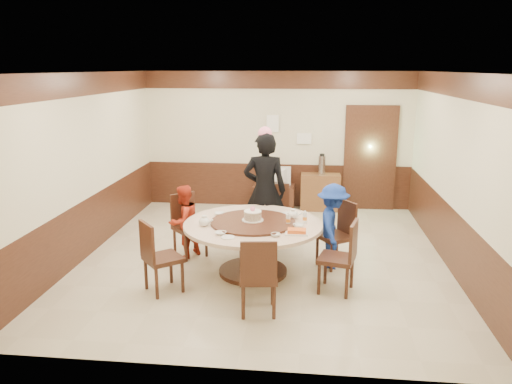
# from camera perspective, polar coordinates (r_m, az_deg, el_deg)

# --- Properties ---
(room) EXTENTS (6.00, 6.04, 2.84)m
(room) POSITION_cam_1_polar(r_m,az_deg,el_deg) (7.53, 1.02, 0.29)
(room) COLOR beige
(room) RESTS_ON ground
(banquet_table) EXTENTS (1.95, 1.95, 0.78)m
(banquet_table) POSITION_cam_1_polar(r_m,az_deg,el_deg) (7.07, -0.35, -5.25)
(banquet_table) COLOR #3B1D12
(banquet_table) RESTS_ON ground
(chair_0) EXTENTS (0.61, 0.61, 0.97)m
(chair_0) POSITION_cam_1_polar(r_m,az_deg,el_deg) (7.51, 9.10, -6.09)
(chair_0) COLOR #3B1D12
(chair_0) RESTS_ON ground
(chair_1) EXTENTS (0.51, 0.52, 0.97)m
(chair_1) POSITION_cam_1_polar(r_m,az_deg,el_deg) (8.37, 2.49, -3.81)
(chair_1) COLOR #3B1D12
(chair_1) RESTS_ON ground
(chair_2) EXTENTS (0.62, 0.62, 0.97)m
(chair_2) POSITION_cam_1_polar(r_m,az_deg,el_deg) (7.88, -7.61, -5.08)
(chair_2) COLOR #3B1D12
(chair_2) RESTS_ON ground
(chair_3) EXTENTS (0.62, 0.62, 0.97)m
(chair_3) POSITION_cam_1_polar(r_m,az_deg,el_deg) (6.71, -10.68, -8.68)
(chair_3) COLOR #3B1D12
(chair_3) RESTS_ON ground
(chair_4) EXTENTS (0.49, 0.50, 0.97)m
(chair_4) POSITION_cam_1_polar(r_m,az_deg,el_deg) (6.05, 0.27, -11.04)
(chair_4) COLOR #3B1D12
(chair_4) RESTS_ON ground
(chair_5) EXTENTS (0.54, 0.54, 0.97)m
(chair_5) POSITION_cam_1_polar(r_m,az_deg,el_deg) (6.68, 9.32, -8.73)
(chair_5) COLOR #3B1D12
(chair_5) RESTS_ON ground
(person_standing) EXTENTS (0.71, 0.48, 1.89)m
(person_standing) POSITION_cam_1_polar(r_m,az_deg,el_deg) (8.00, 1.01, 0.12)
(person_standing) COLOR black
(person_standing) RESTS_ON ground
(person_red) EXTENTS (0.66, 0.70, 1.14)m
(person_red) POSITION_cam_1_polar(r_m,az_deg,el_deg) (7.75, -8.28, -3.37)
(person_red) COLOR #B22D17
(person_red) RESTS_ON ground
(person_blue) EXTENTS (0.49, 0.82, 1.25)m
(person_blue) POSITION_cam_1_polar(r_m,az_deg,el_deg) (7.35, 8.75, -3.89)
(person_blue) COLOR navy
(person_blue) RESTS_ON ground
(birthday_cake) EXTENTS (0.31, 0.31, 0.20)m
(birthday_cake) POSITION_cam_1_polar(r_m,az_deg,el_deg) (7.01, -0.38, -2.70)
(birthday_cake) COLOR white
(birthday_cake) RESTS_ON banquet_table
(teapot_left) EXTENTS (0.17, 0.15, 0.13)m
(teapot_left) POSITION_cam_1_polar(r_m,az_deg,el_deg) (6.90, -5.94, -3.39)
(teapot_left) COLOR white
(teapot_left) RESTS_ON banquet_table
(teapot_right) EXTENTS (0.17, 0.15, 0.13)m
(teapot_right) POSITION_cam_1_polar(r_m,az_deg,el_deg) (7.20, 4.27, -2.62)
(teapot_right) COLOR white
(teapot_right) RESTS_ON banquet_table
(bowl_0) EXTENTS (0.14, 0.14, 0.03)m
(bowl_0) POSITION_cam_1_polar(r_m,az_deg,el_deg) (7.40, -4.20, -2.49)
(bowl_0) COLOR white
(bowl_0) RESTS_ON banquet_table
(bowl_1) EXTENTS (0.13, 0.13, 0.04)m
(bowl_1) POSITION_cam_1_polar(r_m,az_deg,el_deg) (6.47, 2.24, -4.91)
(bowl_1) COLOR white
(bowl_1) RESTS_ON banquet_table
(bowl_2) EXTENTS (0.15, 0.15, 0.04)m
(bowl_2) POSITION_cam_1_polar(r_m,az_deg,el_deg) (6.55, -4.06, -4.72)
(bowl_2) COLOR white
(bowl_2) RESTS_ON banquet_table
(bowl_3) EXTENTS (0.15, 0.15, 0.05)m
(bowl_3) POSITION_cam_1_polar(r_m,az_deg,el_deg) (6.84, 4.87, -3.86)
(bowl_3) COLOR white
(bowl_3) RESTS_ON banquet_table
(saucer_near) EXTENTS (0.18, 0.18, 0.01)m
(saucer_near) POSITION_cam_1_polar(r_m,az_deg,el_deg) (6.42, -3.23, -5.19)
(saucer_near) COLOR white
(saucer_near) RESTS_ON banquet_table
(saucer_far) EXTENTS (0.18, 0.18, 0.01)m
(saucer_far) POSITION_cam_1_polar(r_m,az_deg,el_deg) (7.44, 3.53, -2.47)
(saucer_far) COLOR white
(saucer_far) RESTS_ON banquet_table
(shrimp_platter) EXTENTS (0.30, 0.20, 0.06)m
(shrimp_platter) POSITION_cam_1_polar(r_m,az_deg,el_deg) (6.58, 4.69, -4.55)
(shrimp_platter) COLOR white
(shrimp_platter) RESTS_ON banquet_table
(bottle_0) EXTENTS (0.06, 0.06, 0.16)m
(bottle_0) POSITION_cam_1_polar(r_m,az_deg,el_deg) (6.90, 3.69, -3.18)
(bottle_0) COLOR white
(bottle_0) RESTS_ON banquet_table
(bottle_1) EXTENTS (0.06, 0.06, 0.16)m
(bottle_1) POSITION_cam_1_polar(r_m,az_deg,el_deg) (7.01, 5.60, -2.94)
(bottle_1) COLOR white
(bottle_1) RESTS_ON banquet_table
(tv_stand) EXTENTS (0.85, 0.45, 0.50)m
(tv_stand) POSITION_cam_1_polar(r_m,az_deg,el_deg) (10.38, 2.05, -0.56)
(tv_stand) COLOR #3B1D12
(tv_stand) RESTS_ON ground
(television) EXTENTS (0.68, 0.14, 0.39)m
(television) POSITION_cam_1_polar(r_m,az_deg,el_deg) (10.28, 2.07, 1.84)
(television) COLOR gray
(television) RESTS_ON tv_stand
(side_cabinet) EXTENTS (0.80, 0.40, 0.75)m
(side_cabinet) POSITION_cam_1_polar(r_m,az_deg,el_deg) (10.36, 7.35, 0.01)
(side_cabinet) COLOR brown
(side_cabinet) RESTS_ON ground
(thermos) EXTENTS (0.15, 0.15, 0.38)m
(thermos) POSITION_cam_1_polar(r_m,az_deg,el_deg) (10.24, 7.53, 3.07)
(thermos) COLOR silver
(thermos) RESTS_ON side_cabinet
(notice_left) EXTENTS (0.25, 0.00, 0.35)m
(notice_left) POSITION_cam_1_polar(r_m,az_deg,el_deg) (10.32, 1.91, 7.82)
(notice_left) COLOR white
(notice_left) RESTS_ON room
(notice_right) EXTENTS (0.30, 0.00, 0.22)m
(notice_right) POSITION_cam_1_polar(r_m,az_deg,el_deg) (10.33, 5.51, 6.09)
(notice_right) COLOR white
(notice_right) RESTS_ON room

